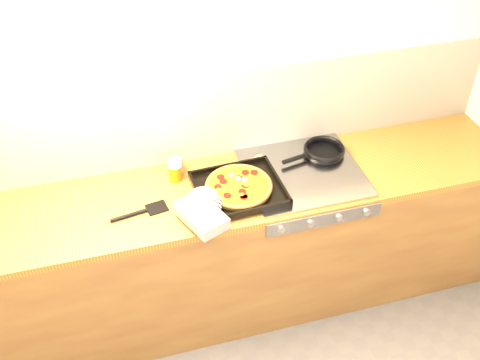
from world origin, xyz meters
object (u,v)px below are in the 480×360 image
object	(u,v)px
tomato_can	(177,165)
pizza_on_tray	(228,194)
frying_pan	(323,151)
juice_glass	(175,170)

from	to	relation	value
tomato_can	pizza_on_tray	bearing A→B (deg)	-55.36
pizza_on_tray	tomato_can	xyz separation A→B (m)	(-0.20, 0.29, 0.00)
pizza_on_tray	tomato_can	distance (m)	0.35
pizza_on_tray	frying_pan	world-z (taller)	pizza_on_tray
frying_pan	juice_glass	size ratio (longest dim) A/B	3.27
pizza_on_tray	juice_glass	distance (m)	0.32
pizza_on_tray	frying_pan	size ratio (longest dim) A/B	1.47
frying_pan	pizza_on_tray	bearing A→B (deg)	-160.19
pizza_on_tray	frying_pan	bearing A→B (deg)	19.81
frying_pan	juice_glass	distance (m)	0.81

